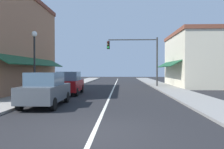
% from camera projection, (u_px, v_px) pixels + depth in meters
% --- Properties ---
extents(ground_plane, '(80.00, 80.00, 0.00)m').
position_uv_depth(ground_plane, '(114.00, 87.00, 24.72)').
color(ground_plane, black).
extents(sidewalk_left, '(2.60, 56.00, 0.12)m').
position_uv_depth(sidewalk_left, '(64.00, 87.00, 24.95)').
color(sidewalk_left, gray).
rests_on(sidewalk_left, ground).
extents(sidewalk_right, '(2.60, 56.00, 0.12)m').
position_uv_depth(sidewalk_right, '(165.00, 87.00, 24.48)').
color(sidewalk_right, gray).
rests_on(sidewalk_right, ground).
extents(lane_center_stripe, '(0.14, 52.00, 0.01)m').
position_uv_depth(lane_center_stripe, '(114.00, 87.00, 24.72)').
color(lane_center_stripe, silver).
rests_on(lane_center_stripe, ground).
extents(storefront_right_block, '(6.92, 10.20, 6.19)m').
position_uv_depth(storefront_right_block, '(197.00, 60.00, 26.25)').
color(storefront_right_block, beige).
rests_on(storefront_right_block, ground).
extents(parked_car_nearest_left, '(1.82, 4.12, 1.77)m').
position_uv_depth(parked_car_nearest_left, '(46.00, 89.00, 11.85)').
color(parked_car_nearest_left, '#4C5156').
rests_on(parked_car_nearest_left, ground).
extents(parked_car_second_left, '(1.87, 4.14, 1.77)m').
position_uv_depth(parked_car_second_left, '(69.00, 83.00, 17.65)').
color(parked_car_second_left, maroon).
rests_on(parked_car_second_left, ground).
extents(traffic_signal_mast_arm, '(5.69, 0.50, 5.56)m').
position_uv_depth(traffic_signal_mast_arm, '(139.00, 53.00, 25.38)').
color(traffic_signal_mast_arm, '#333333').
rests_on(traffic_signal_mast_arm, ground).
extents(street_lamp_left_near, '(0.36, 0.36, 4.45)m').
position_uv_depth(street_lamp_left_near, '(34.00, 53.00, 14.91)').
color(street_lamp_left_near, black).
rests_on(street_lamp_left_near, ground).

